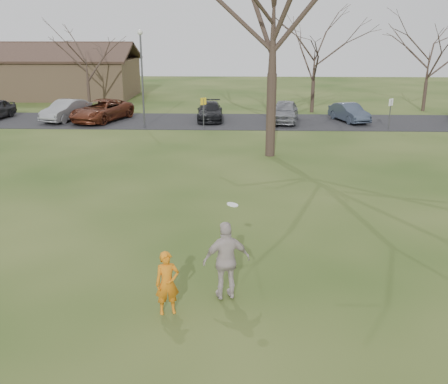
{
  "coord_description": "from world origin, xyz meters",
  "views": [
    {
      "loc": [
        0.57,
        -11.31,
        6.43
      ],
      "look_at": [
        0.0,
        4.0,
        1.5
      ],
      "focal_mm": 41.24,
      "sensor_mm": 36.0,
      "label": 1
    }
  ],
  "objects_px": {
    "big_tree": "(274,14)",
    "car_1": "(66,110)",
    "catching_play": "(227,260)",
    "car_2": "(102,110)",
    "building": "(28,76)",
    "car_4": "(285,111)",
    "player_defender": "(167,283)",
    "car_5": "(349,113)",
    "car_3": "(210,111)",
    "lamp_post": "(142,67)"
  },
  "relations": [
    {
      "from": "car_2",
      "to": "big_tree",
      "type": "distance_m",
      "value": 16.29
    },
    {
      "from": "player_defender",
      "to": "lamp_post",
      "type": "relative_size",
      "value": 0.25
    },
    {
      "from": "car_1",
      "to": "catching_play",
      "type": "bearing_deg",
      "value": -45.62
    },
    {
      "from": "catching_play",
      "to": "lamp_post",
      "type": "relative_size",
      "value": 0.39
    },
    {
      "from": "catching_play",
      "to": "building",
      "type": "distance_m",
      "value": 43.02
    },
    {
      "from": "player_defender",
      "to": "car_3",
      "type": "xyz_separation_m",
      "value": [
        -0.66,
        26.06,
        -0.1
      ]
    },
    {
      "from": "car_2",
      "to": "car_3",
      "type": "relative_size",
      "value": 1.23
    },
    {
      "from": "car_5",
      "to": "catching_play",
      "type": "height_order",
      "value": "catching_play"
    },
    {
      "from": "big_tree",
      "to": "car_1",
      "type": "bearing_deg",
      "value": 144.79
    },
    {
      "from": "car_2",
      "to": "building",
      "type": "height_order",
      "value": "building"
    },
    {
      "from": "car_3",
      "to": "lamp_post",
      "type": "distance_m",
      "value": 6.06
    },
    {
      "from": "car_3",
      "to": "car_2",
      "type": "bearing_deg",
      "value": -178.54
    },
    {
      "from": "car_2",
      "to": "building",
      "type": "xyz_separation_m",
      "value": [
        -10.55,
        13.23,
        1.15
      ]
    },
    {
      "from": "lamp_post",
      "to": "big_tree",
      "type": "xyz_separation_m",
      "value": [
        8.0,
        -7.5,
        3.03
      ]
    },
    {
      "from": "car_1",
      "to": "lamp_post",
      "type": "height_order",
      "value": "lamp_post"
    },
    {
      "from": "car_2",
      "to": "lamp_post",
      "type": "distance_m",
      "value": 5.21
    },
    {
      "from": "car_2",
      "to": "building",
      "type": "relative_size",
      "value": 0.26
    },
    {
      "from": "player_defender",
      "to": "car_4",
      "type": "height_order",
      "value": "player_defender"
    },
    {
      "from": "car_5",
      "to": "car_1",
      "type": "bearing_deg",
      "value": 161.89
    },
    {
      "from": "car_2",
      "to": "lamp_post",
      "type": "relative_size",
      "value": 0.86
    },
    {
      "from": "car_2",
      "to": "big_tree",
      "type": "bearing_deg",
      "value": -21.36
    },
    {
      "from": "car_4",
      "to": "big_tree",
      "type": "height_order",
      "value": "big_tree"
    },
    {
      "from": "player_defender",
      "to": "car_2",
      "type": "xyz_separation_m",
      "value": [
        -8.3,
        25.45,
        0.01
      ]
    },
    {
      "from": "car_1",
      "to": "building",
      "type": "distance_m",
      "value": 15.38
    },
    {
      "from": "catching_play",
      "to": "building",
      "type": "xyz_separation_m",
      "value": [
        -20.21,
        37.97,
        0.89
      ]
    },
    {
      "from": "car_2",
      "to": "car_3",
      "type": "xyz_separation_m",
      "value": [
        7.65,
        0.6,
        -0.11
      ]
    },
    {
      "from": "big_tree",
      "to": "player_defender",
      "type": "bearing_deg",
      "value": -101.34
    },
    {
      "from": "building",
      "to": "catching_play",
      "type": "bearing_deg",
      "value": -61.98
    },
    {
      "from": "car_3",
      "to": "car_4",
      "type": "relative_size",
      "value": 0.99
    },
    {
      "from": "car_3",
      "to": "player_defender",
      "type": "bearing_deg",
      "value": -91.6
    },
    {
      "from": "catching_play",
      "to": "big_tree",
      "type": "relative_size",
      "value": 0.17
    },
    {
      "from": "catching_play",
      "to": "lamp_post",
      "type": "height_order",
      "value": "lamp_post"
    },
    {
      "from": "big_tree",
      "to": "catching_play",
      "type": "bearing_deg",
      "value": -96.82
    },
    {
      "from": "player_defender",
      "to": "lamp_post",
      "type": "distance_m",
      "value": 23.9
    },
    {
      "from": "car_2",
      "to": "car_1",
      "type": "bearing_deg",
      "value": -163.72
    },
    {
      "from": "car_3",
      "to": "big_tree",
      "type": "xyz_separation_m",
      "value": [
        3.8,
        -10.38,
        6.33
      ]
    },
    {
      "from": "lamp_post",
      "to": "catching_play",
      "type": "bearing_deg",
      "value": -74.56
    },
    {
      "from": "catching_play",
      "to": "car_2",
      "type": "bearing_deg",
      "value": 111.32
    },
    {
      "from": "car_4",
      "to": "building",
      "type": "bearing_deg",
      "value": 158.65
    },
    {
      "from": "player_defender",
      "to": "catching_play",
      "type": "xyz_separation_m",
      "value": [
        1.35,
        0.71,
        0.27
      ]
    },
    {
      "from": "building",
      "to": "car_4",
      "type": "bearing_deg",
      "value": -29.36
    },
    {
      "from": "car_1",
      "to": "car_5",
      "type": "height_order",
      "value": "car_1"
    },
    {
      "from": "car_5",
      "to": "player_defender",
      "type": "bearing_deg",
      "value": -128.45
    },
    {
      "from": "car_4",
      "to": "car_5",
      "type": "xyz_separation_m",
      "value": [
        4.56,
        0.38,
        -0.12
      ]
    },
    {
      "from": "car_4",
      "to": "building",
      "type": "distance_m",
      "value": 26.98
    },
    {
      "from": "player_defender",
      "to": "car_4",
      "type": "bearing_deg",
      "value": 63.14
    },
    {
      "from": "building",
      "to": "car_2",
      "type": "bearing_deg",
      "value": -51.42
    },
    {
      "from": "car_2",
      "to": "car_4",
      "type": "relative_size",
      "value": 1.22
    },
    {
      "from": "car_4",
      "to": "big_tree",
      "type": "relative_size",
      "value": 0.31
    },
    {
      "from": "car_2",
      "to": "car_4",
      "type": "distance_m",
      "value": 12.94
    }
  ]
}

